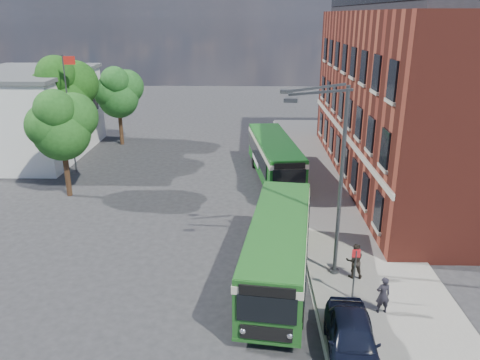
{
  "coord_description": "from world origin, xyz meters",
  "views": [
    {
      "loc": [
        1.09,
        -21.64,
        11.78
      ],
      "look_at": [
        0.55,
        5.29,
        2.2
      ],
      "focal_mm": 35.0,
      "sensor_mm": 36.0,
      "label": 1
    }
  ],
  "objects_px": {
    "street_lamp": "(333,181)",
    "bus_rear": "(274,155)",
    "parked_car": "(352,339)",
    "bus_front": "(279,245)"
  },
  "relations": [
    {
      "from": "bus_rear",
      "to": "parked_car",
      "type": "relative_size",
      "value": 2.56
    },
    {
      "from": "street_lamp",
      "to": "parked_car",
      "type": "xyz_separation_m",
      "value": [
        -0.04,
        -5.82,
        -3.89
      ]
    },
    {
      "from": "bus_rear",
      "to": "street_lamp",
      "type": "bearing_deg",
      "value": -82.52
    },
    {
      "from": "parked_car",
      "to": "street_lamp",
      "type": "bearing_deg",
      "value": 93.76
    },
    {
      "from": "street_lamp",
      "to": "bus_rear",
      "type": "relative_size",
      "value": 0.8
    },
    {
      "from": "street_lamp",
      "to": "bus_rear",
      "type": "height_order",
      "value": "street_lamp"
    },
    {
      "from": "bus_rear",
      "to": "bus_front",
      "type": "bearing_deg",
      "value": -92.07
    },
    {
      "from": "street_lamp",
      "to": "bus_front",
      "type": "distance_m",
      "value": 3.81
    },
    {
      "from": "bus_front",
      "to": "parked_car",
      "type": "distance_m",
      "value": 5.91
    },
    {
      "from": "street_lamp",
      "to": "bus_rear",
      "type": "bearing_deg",
      "value": 97.48
    }
  ]
}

